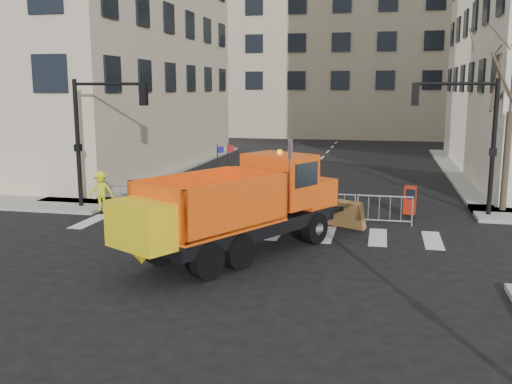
% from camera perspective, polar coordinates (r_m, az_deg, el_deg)
% --- Properties ---
extents(ground, '(120.00, 120.00, 0.00)m').
position_cam_1_polar(ground, '(15.38, -4.61, -8.77)').
color(ground, black).
rests_on(ground, ground).
extents(sidewalk_back, '(64.00, 5.00, 0.15)m').
position_cam_1_polar(sidewalk_back, '(23.32, 1.57, -1.93)').
color(sidewalk_back, gray).
rests_on(sidewalk_back, ground).
extents(building_far, '(30.00, 18.00, 24.00)m').
position_cam_1_polar(building_far, '(66.38, 9.17, 16.23)').
color(building_far, tan).
rests_on(building_far, ground).
extents(traffic_light_left, '(0.18, 0.18, 5.40)m').
position_cam_1_polar(traffic_light_left, '(24.79, -17.39, 4.48)').
color(traffic_light_left, black).
rests_on(traffic_light_left, ground).
extents(traffic_light_right, '(0.18, 0.18, 5.40)m').
position_cam_1_polar(traffic_light_right, '(23.84, 22.63, 3.94)').
color(traffic_light_right, black).
rests_on(traffic_light_right, ground).
extents(crowd_barriers, '(12.60, 0.60, 1.10)m').
position_cam_1_polar(crowd_barriers, '(22.51, -0.74, -1.14)').
color(crowd_barriers, '#9EA0A5').
rests_on(crowd_barriers, ground).
extents(street_tree, '(3.00, 3.00, 7.50)m').
position_cam_1_polar(street_tree, '(24.87, 24.00, 6.51)').
color(street_tree, '#382B21').
rests_on(street_tree, ground).
extents(plow_truck, '(6.54, 9.14, 3.54)m').
position_cam_1_polar(plow_truck, '(17.18, -1.84, -1.27)').
color(plow_truck, black).
rests_on(plow_truck, ground).
extents(cop_a, '(0.80, 0.77, 1.84)m').
position_cam_1_polar(cop_a, '(21.40, 5.83, -0.78)').
color(cop_a, black).
rests_on(cop_a, ground).
extents(cop_b, '(0.96, 0.77, 1.87)m').
position_cam_1_polar(cop_b, '(21.42, 5.33, -0.72)').
color(cop_b, black).
rests_on(cop_b, ground).
extents(cop_c, '(0.89, 0.99, 1.62)m').
position_cam_1_polar(cop_c, '(21.40, 6.50, -1.10)').
color(cop_c, black).
rests_on(cop_c, ground).
extents(worker, '(1.12, 0.75, 1.61)m').
position_cam_1_polar(worker, '(23.78, -15.26, 0.11)').
color(worker, yellow).
rests_on(worker, sidewalk_back).
extents(newspaper_box, '(0.51, 0.47, 1.10)m').
position_cam_1_polar(newspaper_box, '(23.20, 15.15, -0.78)').
color(newspaper_box, '#A41E0C').
rests_on(newspaper_box, sidewalk_back).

